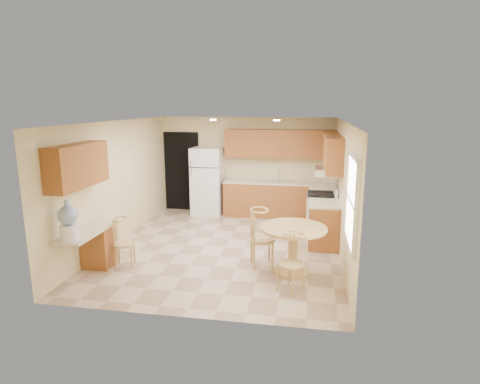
% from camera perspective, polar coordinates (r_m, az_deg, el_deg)
% --- Properties ---
extents(floor, '(5.50, 5.50, 0.00)m').
position_cam_1_polar(floor, '(8.16, -2.16, -7.84)').
color(floor, '#C3A88D').
rests_on(floor, ground).
extents(ceiling, '(4.50, 5.50, 0.02)m').
position_cam_1_polar(ceiling, '(7.66, -2.32, 9.98)').
color(ceiling, white).
rests_on(ceiling, wall_back).
extents(wall_back, '(4.50, 0.02, 2.50)m').
position_cam_1_polar(wall_back, '(10.48, 0.88, 3.78)').
color(wall_back, beige).
rests_on(wall_back, floor).
extents(wall_front, '(4.50, 0.02, 2.50)m').
position_cam_1_polar(wall_front, '(5.24, -8.49, -5.21)').
color(wall_front, beige).
rests_on(wall_front, floor).
extents(wall_left, '(0.02, 5.50, 2.50)m').
position_cam_1_polar(wall_left, '(8.56, -17.14, 1.27)').
color(wall_left, beige).
rests_on(wall_left, floor).
extents(wall_right, '(0.02, 5.50, 2.50)m').
position_cam_1_polar(wall_right, '(7.68, 14.42, 0.19)').
color(wall_right, beige).
rests_on(wall_right, floor).
extents(doorway, '(0.90, 0.02, 2.10)m').
position_cam_1_polar(doorway, '(10.90, -8.27, 2.92)').
color(doorway, black).
rests_on(doorway, floor).
extents(base_cab_back, '(2.75, 0.60, 0.87)m').
position_cam_1_polar(base_cab_back, '(10.25, 5.44, -1.12)').
color(base_cab_back, '#A15B29').
rests_on(base_cab_back, floor).
extents(counter_back, '(2.75, 0.63, 0.04)m').
position_cam_1_polar(counter_back, '(10.15, 5.50, 1.37)').
color(counter_back, beige).
rests_on(counter_back, base_cab_back).
extents(base_cab_right_a, '(0.60, 0.59, 0.87)m').
position_cam_1_polar(base_cab_right_a, '(9.65, 11.55, -2.18)').
color(base_cab_right_a, '#A15B29').
rests_on(base_cab_right_a, floor).
extents(counter_right_a, '(0.63, 0.59, 0.04)m').
position_cam_1_polar(counter_right_a, '(9.55, 11.67, 0.47)').
color(counter_right_a, beige).
rests_on(counter_right_a, base_cab_right_a).
extents(base_cab_right_b, '(0.60, 0.80, 0.87)m').
position_cam_1_polar(base_cab_right_b, '(8.25, 11.82, -4.69)').
color(base_cab_right_b, '#A15B29').
rests_on(base_cab_right_b, floor).
extents(counter_right_b, '(0.63, 0.80, 0.04)m').
position_cam_1_polar(counter_right_b, '(8.13, 11.96, -1.63)').
color(counter_right_b, beige).
rests_on(counter_right_b, base_cab_right_b).
extents(upper_cab_back, '(2.75, 0.33, 0.70)m').
position_cam_1_polar(upper_cab_back, '(10.15, 5.67, 6.85)').
color(upper_cab_back, '#A15B29').
rests_on(upper_cab_back, wall_back).
extents(upper_cab_right, '(0.33, 2.42, 0.70)m').
position_cam_1_polar(upper_cab_right, '(8.77, 12.95, 5.72)').
color(upper_cab_right, '#A15B29').
rests_on(upper_cab_right, wall_right).
extents(upper_cab_left, '(0.33, 1.40, 0.70)m').
position_cam_1_polar(upper_cab_left, '(7.01, -22.08, 3.51)').
color(upper_cab_left, '#A15B29').
rests_on(upper_cab_left, wall_left).
extents(sink, '(0.78, 0.44, 0.01)m').
position_cam_1_polar(sink, '(10.15, 5.36, 1.50)').
color(sink, silver).
rests_on(sink, counter_back).
extents(range_hood, '(0.50, 0.76, 0.14)m').
position_cam_1_polar(range_hood, '(8.79, 12.27, 2.94)').
color(range_hood, silver).
rests_on(range_hood, upper_cab_right).
extents(desk_pedestal, '(0.48, 0.42, 0.72)m').
position_cam_1_polar(desk_pedestal, '(7.55, -19.49, -7.37)').
color(desk_pedestal, '#A15B29').
rests_on(desk_pedestal, floor).
extents(desk_top, '(0.50, 1.20, 0.04)m').
position_cam_1_polar(desk_top, '(7.12, -21.20, -5.39)').
color(desk_top, beige).
rests_on(desk_top, desk_pedestal).
extents(window, '(0.06, 1.12, 1.30)m').
position_cam_1_polar(window, '(5.83, 15.71, -1.20)').
color(window, white).
rests_on(window, wall_right).
extents(can_light_a, '(0.14, 0.14, 0.02)m').
position_cam_1_polar(can_light_a, '(8.94, -3.88, 10.21)').
color(can_light_a, white).
rests_on(can_light_a, ceiling).
extents(can_light_b, '(0.14, 0.14, 0.02)m').
position_cam_1_polar(can_light_b, '(8.72, 5.24, 10.13)').
color(can_light_b, white).
rests_on(can_light_b, ceiling).
extents(refrigerator, '(0.77, 0.75, 1.74)m').
position_cam_1_polar(refrigerator, '(10.40, -4.61, 1.54)').
color(refrigerator, white).
rests_on(refrigerator, floor).
extents(stove, '(0.65, 0.76, 1.09)m').
position_cam_1_polar(stove, '(8.99, 11.51, -3.03)').
color(stove, white).
rests_on(stove, floor).
extents(dining_table, '(1.12, 1.12, 0.83)m').
position_cam_1_polar(dining_table, '(6.83, 7.52, -7.22)').
color(dining_table, tan).
rests_on(dining_table, floor).
extents(chair_table_a, '(0.46, 0.59, 1.03)m').
position_cam_1_polar(chair_table_a, '(6.98, 3.06, -5.94)').
color(chair_table_a, tan).
rests_on(chair_table_a, floor).
extents(chair_table_b, '(0.40, 0.47, 0.90)m').
position_cam_1_polar(chair_table_b, '(6.14, 7.32, -9.45)').
color(chair_table_b, tan).
rests_on(chair_table_b, floor).
extents(chair_desk, '(0.38, 0.50, 0.87)m').
position_cam_1_polar(chair_desk, '(7.30, -16.46, -6.45)').
color(chair_desk, tan).
rests_on(chair_desk, floor).
extents(water_crock, '(0.30, 0.30, 0.63)m').
position_cam_1_polar(water_crock, '(6.70, -23.22, -3.95)').
color(water_crock, white).
rests_on(water_crock, desk_top).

